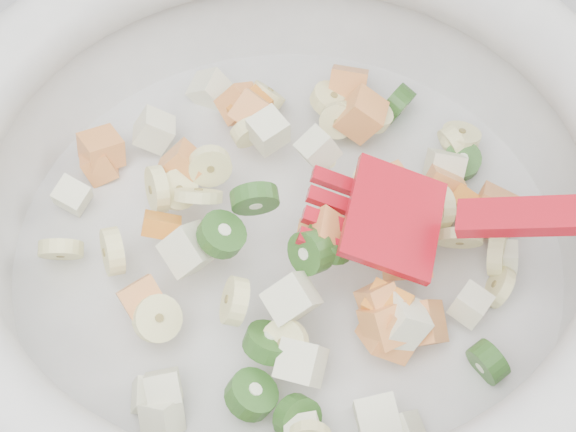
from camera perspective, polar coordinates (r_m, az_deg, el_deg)
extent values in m
cylinder|color=silver|center=(0.53, 0.00, -2.50)|extent=(0.34, 0.34, 0.02)
torus|color=silver|center=(0.46, 0.00, 2.80)|extent=(0.41, 0.41, 0.05)
cylinder|color=#F2F3A2|center=(0.57, 2.82, 7.49)|extent=(0.04, 0.04, 0.02)
cylinder|color=#F2F3A2|center=(0.55, 3.21, 6.18)|extent=(0.03, 0.02, 0.03)
cylinder|color=#F2F3A2|center=(0.52, -14.47, -2.10)|extent=(0.03, 0.02, 0.03)
cylinder|color=#F2F3A2|center=(0.50, -11.28, -2.26)|extent=(0.02, 0.03, 0.03)
cylinder|color=#F2F3A2|center=(0.51, 13.40, -2.48)|extent=(0.03, 0.03, 0.03)
cylinder|color=#F2F3A2|center=(0.51, 9.60, 0.58)|extent=(0.02, 0.04, 0.04)
cylinder|color=#F2F3A2|center=(0.50, -5.81, 1.31)|extent=(0.04, 0.03, 0.03)
cylinder|color=#F2F3A2|center=(0.56, 5.55, 6.52)|extent=(0.03, 0.03, 0.02)
cylinder|color=#F2F3A2|center=(0.52, 2.23, 4.27)|extent=(0.02, 0.03, 0.03)
cylinder|color=#F2F3A2|center=(0.51, 13.46, -4.48)|extent=(0.02, 0.03, 0.03)
cylinder|color=#F2F3A2|center=(0.58, -1.32, 7.85)|extent=(0.03, 0.03, 0.03)
cylinder|color=#F2F3A2|center=(0.56, 11.09, 5.02)|extent=(0.03, 0.03, 0.02)
cylinder|color=#F2F3A2|center=(0.56, 10.62, 4.64)|extent=(0.02, 0.03, 0.03)
cylinder|color=#F2F3A2|center=(0.51, -5.07, 3.23)|extent=(0.03, 0.01, 0.03)
cylinder|color=#F2F3A2|center=(0.51, -8.46, 1.73)|extent=(0.01, 0.04, 0.04)
cylinder|color=#F2F3A2|center=(0.46, -0.24, -8.22)|extent=(0.03, 0.03, 0.02)
cylinder|color=#F2F3A2|center=(0.51, -7.15, 1.69)|extent=(0.03, 0.02, 0.03)
cylinder|color=#F2F3A2|center=(0.56, 3.72, 6.31)|extent=(0.02, 0.03, 0.03)
cylinder|color=#F2F3A2|center=(0.51, 11.05, -1.40)|extent=(0.03, 0.02, 0.03)
cylinder|color=#F2F3A2|center=(0.47, -8.46, -6.58)|extent=(0.03, 0.03, 0.03)
cylinder|color=#F2F3A2|center=(0.54, -2.54, 5.46)|extent=(0.03, 0.02, 0.03)
cylinder|color=#F2F3A2|center=(0.46, -3.48, -5.51)|extent=(0.02, 0.04, 0.04)
cylinder|color=#F2F3A2|center=(0.51, 5.65, 2.05)|extent=(0.04, 0.04, 0.01)
cube|color=#DC7945|center=(0.55, 4.75, 6.55)|extent=(0.04, 0.03, 0.03)
cube|color=#DC7945|center=(0.56, -11.98, 4.23)|extent=(0.03, 0.03, 0.02)
cube|color=#DC7945|center=(0.55, -2.45, 6.85)|extent=(0.03, 0.03, 0.03)
cube|color=#DC7945|center=(0.56, -12.12, 3.27)|extent=(0.02, 0.02, 0.03)
cube|color=#DC7945|center=(0.53, 13.08, 0.28)|extent=(0.04, 0.04, 0.04)
cube|color=#DC7945|center=(0.52, -6.95, 3.23)|extent=(0.03, 0.03, 0.03)
cube|color=#DC7945|center=(0.48, -9.41, -5.34)|extent=(0.03, 0.03, 0.03)
cube|color=#DC7945|center=(0.48, 8.76, -6.88)|extent=(0.03, 0.03, 0.03)
cube|color=#DC7945|center=(0.48, 5.89, -1.20)|extent=(0.03, 0.03, 0.03)
cube|color=#DC7945|center=(0.47, 6.62, -7.38)|extent=(0.03, 0.04, 0.04)
cube|color=#DC7945|center=(0.51, 6.54, 1.68)|extent=(0.03, 0.03, 0.02)
cube|color=#DC7945|center=(0.57, -3.11, 7.26)|extent=(0.03, 0.03, 0.03)
cube|color=#DC7945|center=(0.47, 5.90, -5.59)|extent=(0.02, 0.03, 0.03)
cube|color=#DC7945|center=(0.58, 3.91, 8.47)|extent=(0.03, 0.04, 0.03)
cube|color=#DC7945|center=(0.47, 2.31, -1.31)|extent=(0.04, 0.03, 0.03)
cube|color=#DC7945|center=(0.48, 7.68, -2.94)|extent=(0.03, 0.03, 0.03)
cube|color=#DC7945|center=(0.46, 6.35, -6.99)|extent=(0.03, 0.03, 0.03)
cube|color=#DC7945|center=(0.53, 9.91, 1.77)|extent=(0.03, 0.03, 0.03)
cylinder|color=green|center=(0.46, 0.61, -12.97)|extent=(0.03, 0.02, 0.03)
cylinder|color=green|center=(0.48, 12.80, -9.19)|extent=(0.02, 0.03, 0.03)
cylinder|color=green|center=(0.48, -2.17, 1.11)|extent=(0.04, 0.02, 0.04)
cylinder|color=green|center=(0.47, 2.77, -1.59)|extent=(0.04, 0.03, 0.02)
cylinder|color=green|center=(0.46, 1.48, -2.33)|extent=(0.03, 0.03, 0.04)
cylinder|color=green|center=(0.55, 11.19, 3.51)|extent=(0.03, 0.03, 0.02)
cylinder|color=green|center=(0.46, -1.32, -8.18)|extent=(0.03, 0.03, 0.03)
cylinder|color=green|center=(0.58, 7.06, 7.23)|extent=(0.04, 0.03, 0.03)
cylinder|color=green|center=(0.47, -4.31, -1.19)|extent=(0.04, 0.04, 0.02)
cylinder|color=green|center=(0.46, -2.38, -11.46)|extent=(0.04, 0.04, 0.03)
cube|color=beige|center=(0.49, -6.43, -2.17)|extent=(0.04, 0.03, 0.04)
cube|color=beige|center=(0.54, 10.08, 3.09)|extent=(0.03, 0.03, 0.03)
cube|color=beige|center=(0.46, 0.86, -9.47)|extent=(0.03, 0.03, 0.03)
cube|color=beige|center=(0.49, 11.73, -5.64)|extent=(0.03, 0.02, 0.02)
cube|color=beige|center=(0.46, -8.16, -12.74)|extent=(0.02, 0.03, 0.03)
cube|color=beige|center=(0.51, 13.72, -2.59)|extent=(0.02, 0.02, 0.02)
cube|color=beige|center=(0.59, -5.03, 8.09)|extent=(0.03, 0.03, 0.03)
cube|color=beige|center=(0.50, 1.95, 4.33)|extent=(0.03, 0.02, 0.03)
cube|color=beige|center=(0.46, 5.80, -12.98)|extent=(0.02, 0.03, 0.03)
cube|color=beige|center=(0.53, -1.29, 5.52)|extent=(0.03, 0.03, 0.02)
cube|color=beige|center=(0.56, -8.65, 5.50)|extent=(0.03, 0.02, 0.03)
cube|color=beige|center=(0.46, 0.25, -5.36)|extent=(0.03, 0.03, 0.03)
cube|color=beige|center=(0.46, -8.05, -10.90)|extent=(0.02, 0.02, 0.03)
cube|color=beige|center=(0.47, 7.41, -6.87)|extent=(0.03, 0.03, 0.03)
cube|color=beige|center=(0.47, -8.85, -11.41)|extent=(0.02, 0.02, 0.02)
cube|color=beige|center=(0.54, -13.79, 1.29)|extent=(0.02, 0.03, 0.03)
cube|color=orange|center=(0.52, 11.59, 0.58)|extent=(0.03, 0.03, 0.02)
cube|color=orange|center=(0.47, 6.46, -5.69)|extent=(0.03, 0.03, 0.01)
cube|color=orange|center=(0.50, -8.18, -0.63)|extent=(0.02, 0.02, 0.02)
cube|color=orange|center=(0.56, -2.46, 7.00)|extent=(0.03, 0.03, 0.02)
cube|color=#B50F1C|center=(0.47, 6.85, -0.15)|extent=(0.07, 0.08, 0.03)
cube|color=#B50F1C|center=(0.49, 3.01, 2.27)|extent=(0.03, 0.02, 0.01)
cube|color=#B50F1C|center=(0.48, 2.74, 0.98)|extent=(0.03, 0.02, 0.01)
cube|color=#B50F1C|center=(0.47, 2.46, -0.36)|extent=(0.03, 0.02, 0.01)
cube|color=#B50F1C|center=(0.46, 2.17, -1.74)|extent=(0.03, 0.02, 0.01)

